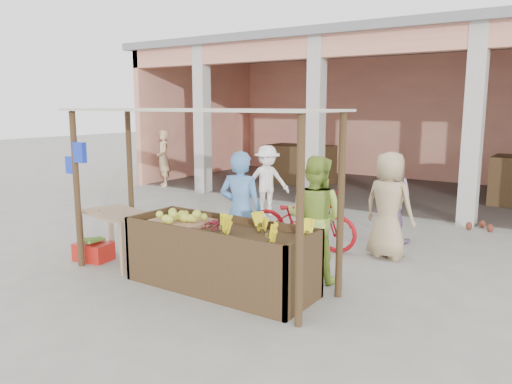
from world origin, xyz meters
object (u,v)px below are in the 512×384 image
Objects in this scene: side_table at (116,220)px; motorcycle at (302,219)px; vendor_blue at (241,207)px; vendor_green at (315,215)px; fruit_stall at (220,259)px; red_crate at (94,251)px.

motorcycle is (1.96, 2.35, -0.18)m from side_table.
vendor_blue is 0.96× the size of motorcycle.
motorcycle is at bearing -58.82° from vendor_green.
vendor_blue reaches higher than motorcycle.
motorcycle is (0.20, 1.51, -0.44)m from vendor_blue.
fruit_stall is at bearing 14.80° from side_table.
fruit_stall is 1.31× the size of motorcycle.
side_table is 0.58× the size of motorcycle.
fruit_stall is 1.45m from vendor_green.
vendor_green reaches higher than motorcycle.
fruit_stall is at bearing -5.34° from red_crate.
vendor_blue is at bearing 11.17° from vendor_green.
vendor_blue is at bearing 104.47° from fruit_stall.
vendor_blue reaches higher than vendor_green.
side_table is 0.61× the size of vendor_blue.
red_crate is at bearing 123.62° from motorcycle.
side_table is 1.96m from vendor_blue.
vendor_blue reaches higher than fruit_stall.
side_table is at bearing 12.06° from vendor_blue.
red_crate is 2.54m from vendor_blue.
side_table is 0.63× the size of vendor_green.
vendor_green is (3.29, 1.20, 0.78)m from red_crate.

